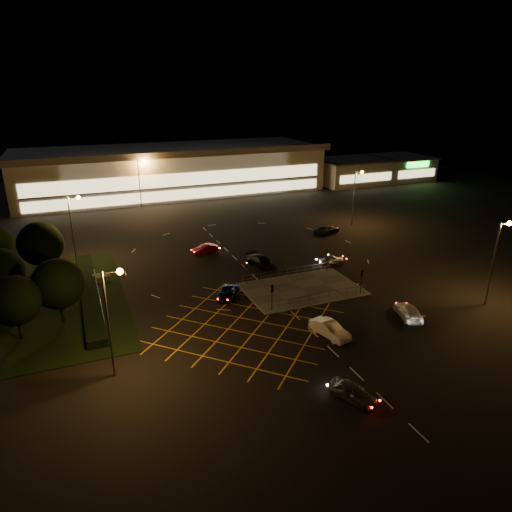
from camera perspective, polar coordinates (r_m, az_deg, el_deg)
name	(u,v)px	position (r m, az deg, el deg)	size (l,w,h in m)	color
ground	(281,286)	(58.94, 3.14, -3.75)	(180.00, 180.00, 0.00)	black
pedestrian_island	(302,289)	(58.13, 5.77, -4.11)	(14.00, 9.00, 0.12)	#4C4944
grass_verge	(45,303)	(59.67, -24.84, -5.38)	(18.00, 30.00, 0.08)	black
hedge	(89,293)	(59.31, -20.11, -4.35)	(2.00, 26.00, 1.00)	black
supermarket	(172,170)	(114.41, -10.45, 10.58)	(72.00, 26.50, 10.50)	beige
retail_unit_a	(351,171)	(125.50, 11.76, 10.36)	(18.80, 14.80, 6.35)	beige
retail_unit_b	(400,167)	(135.00, 17.53, 10.53)	(14.80, 14.80, 6.35)	beige
streetlight_sw	(112,308)	(40.45, -17.58, -6.24)	(1.78, 0.56, 10.03)	slate
streetlight_se	(498,251)	(58.47, 28.00, 0.51)	(1.78, 0.56, 10.03)	slate
streetlight_nw	(74,221)	(68.71, -21.78, 4.14)	(1.78, 0.56, 10.03)	slate
streetlight_ne	(356,190)	(85.35, 12.43, 8.05)	(1.78, 0.56, 10.03)	slate
streetlight_far_left	(141,177)	(99.00, -14.18, 9.56)	(1.78, 0.56, 10.03)	slate
streetlight_far_right	(307,164)	(113.59, 6.34, 11.36)	(1.78, 0.56, 10.03)	slate
signal_sw	(272,292)	(51.47, 2.01, -4.55)	(0.28, 0.30, 3.15)	black
signal_se	(362,276)	(57.10, 13.07, -2.50)	(0.28, 0.30, 3.15)	black
signal_nw	(246,268)	(58.24, -1.22, -1.50)	(0.28, 0.30, 3.15)	black
signal_ne	(328,256)	(63.27, 8.96, 0.06)	(0.28, 0.30, 3.15)	black
tree_a	(14,301)	(50.87, -27.95, -4.96)	(5.04, 5.04, 6.86)	black
tree_b	(0,272)	(58.42, -29.39, -1.77)	(5.40, 5.40, 7.35)	black
tree_c	(40,244)	(65.45, -25.34, 1.39)	(5.76, 5.76, 7.84)	black
tree_e	(58,284)	(52.24, -23.53, -3.22)	(5.40, 5.40, 7.35)	black
car_near_silver	(353,392)	(39.52, 12.03, -16.31)	(1.68, 4.17, 1.42)	#A5A7AD
car_queue_white	(330,329)	(47.82, 9.21, -9.02)	(1.65, 4.73, 1.56)	white
car_left_blue	(227,293)	(55.60, -3.60, -4.61)	(2.02, 4.38, 1.22)	#0C124A
car_far_dkgrey	(262,261)	(64.88, 0.70, -0.68)	(2.13, 5.24, 1.52)	black
car_right_silver	(332,259)	(66.94, 9.42, -0.42)	(1.45, 3.61, 1.23)	#B7BABF
car_circ_red	(206,249)	(70.61, -6.32, 0.89)	(1.42, 4.08, 1.34)	maroon
car_east_grey	(327,230)	(80.76, 8.89, 3.29)	(2.31, 5.02, 1.39)	black
car_approach_white	(408,311)	(53.57, 18.51, -6.59)	(2.00, 4.92, 1.43)	silver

